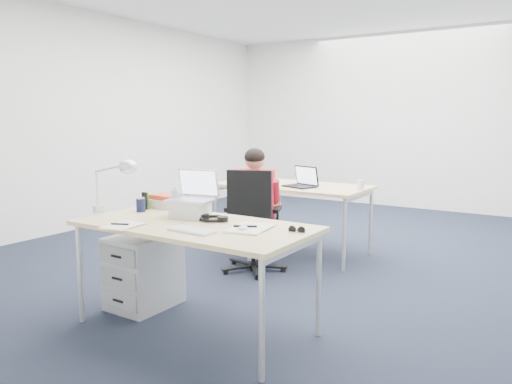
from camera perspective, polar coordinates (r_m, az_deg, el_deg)
floor at (r=5.34m, az=4.91°, el=-7.12°), size 7.00×7.00×0.00m
room at (r=5.16m, az=5.15°, el=11.57°), size 6.02×7.02×2.80m
desk_near at (r=3.35m, az=-7.04°, el=-4.38°), size 1.60×0.80×0.73m
desk_far at (r=5.31m, az=4.15°, el=0.34°), size 1.60×0.80×0.73m
office_chair at (r=4.68m, az=-0.37°, el=-5.81°), size 0.80×0.80×0.97m
seated_person at (r=4.77m, az=0.11°, el=-1.82°), size 0.52×0.68×1.15m
drawer_pedestal_near at (r=3.93m, az=-12.69°, el=-8.78°), size 0.40×0.50×0.55m
drawer_pedestal_far at (r=5.61m, az=-0.14°, el=-3.44°), size 0.40×0.50×0.55m
silver_laptop at (r=3.53m, az=-7.54°, el=-0.25°), size 0.35×0.30×0.33m
wireless_keyboard at (r=3.11m, az=-7.32°, el=-4.37°), size 0.31×0.14×0.02m
computer_mouse at (r=3.11m, az=-1.51°, el=-4.16°), size 0.08×0.10×0.03m
headphones at (r=3.43m, az=-4.91°, el=-2.93°), size 0.24×0.18×0.04m
can_koozie at (r=3.84m, az=-13.04°, el=-1.38°), size 0.09×0.09×0.11m
water_bottle at (r=3.69m, az=-9.22°, el=-0.91°), size 0.07×0.07×0.20m
bear_figurine at (r=3.94m, az=-12.47°, el=-0.97°), size 0.09×0.08×0.13m
book_stack at (r=3.98m, az=-10.35°, el=-1.03°), size 0.28×0.25×0.10m
cordless_phone at (r=3.92m, az=-12.64°, el=-0.99°), size 0.04×0.03×0.13m
papers_left at (r=3.35m, az=-15.11°, el=-3.74°), size 0.21×0.28×0.01m
papers_right at (r=3.15m, az=-0.92°, el=-4.18°), size 0.28×0.36×0.01m
sunglasses at (r=3.08m, az=4.68°, el=-4.34°), size 0.12×0.07×0.03m
desk_lamp at (r=3.77m, az=-16.47°, el=0.75°), size 0.40×0.26×0.43m
dark_laptop at (r=5.11m, az=4.97°, el=1.81°), size 0.38×0.38×0.22m
far_cup at (r=5.01m, az=11.86°, el=0.80°), size 0.07×0.07×0.09m
far_papers at (r=5.91m, az=-1.04°, el=1.66°), size 0.25×0.30×0.01m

